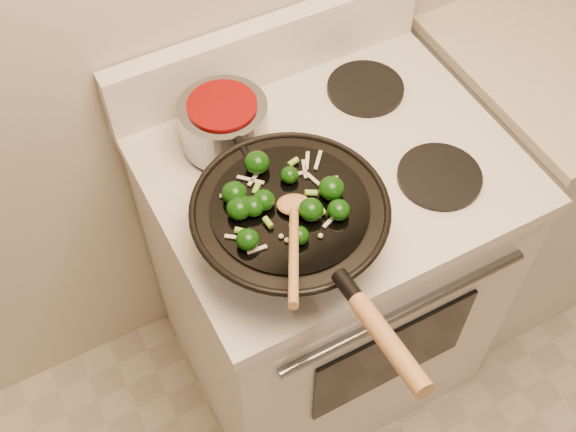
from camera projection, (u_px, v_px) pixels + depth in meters
stove at (322, 269)px, 1.93m from camera, size 0.78×0.67×1.08m
counter_unit at (565, 152)px, 2.19m from camera, size 0.86×0.62×0.91m
wok at (291, 224)px, 1.37m from camera, size 0.38×0.63×0.20m
stirfry at (276, 200)px, 1.32m from camera, size 0.26×0.22×0.04m
wooden_spoon at (294, 231)px, 1.25m from camera, size 0.18×0.28×0.11m
saucepan at (224, 123)px, 1.53m from camera, size 0.19×0.31×0.11m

